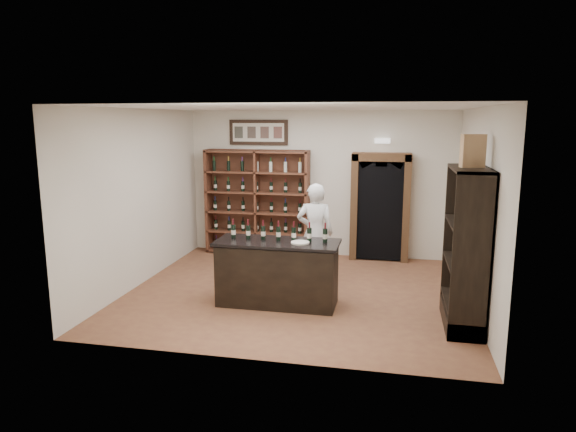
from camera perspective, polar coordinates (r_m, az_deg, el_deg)
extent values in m
plane|color=brown|center=(8.61, 1.04, -8.44)|extent=(5.50, 5.50, 0.00)
plane|color=white|center=(8.13, 1.12, 11.96)|extent=(5.50, 5.50, 0.00)
cube|color=silver|center=(10.68, 3.57, 3.58)|extent=(5.50, 0.04, 3.00)
cube|color=silver|center=(9.15, -16.12, 1.97)|extent=(0.04, 5.00, 3.00)
cube|color=silver|center=(8.19, 20.34, 0.74)|extent=(0.04, 5.00, 3.00)
cube|color=brown|center=(10.96, -3.22, 1.66)|extent=(2.20, 0.02, 2.20)
cube|color=brown|center=(11.12, -8.80, 1.68)|extent=(0.06, 0.38, 2.20)
cube|color=brown|center=(10.57, 2.15, 1.33)|extent=(0.06, 0.38, 2.20)
cube|color=brown|center=(10.79, -3.46, 1.51)|extent=(0.04, 0.38, 2.20)
cube|color=brown|center=(11.01, -3.40, -3.94)|extent=(2.18, 0.38, 0.04)
cube|color=brown|center=(10.91, -3.43, -1.78)|extent=(2.18, 0.38, 0.04)
cube|color=brown|center=(10.83, -3.45, 0.41)|extent=(2.18, 0.38, 0.03)
cube|color=brown|center=(10.76, -3.48, 2.63)|extent=(2.18, 0.38, 0.04)
cube|color=brown|center=(10.71, -3.50, 4.88)|extent=(2.18, 0.38, 0.04)
cube|color=brown|center=(10.67, -3.53, 7.14)|extent=(2.18, 0.38, 0.04)
cube|color=black|center=(10.83, -3.30, 9.26)|extent=(1.25, 0.04, 0.52)
cube|color=black|center=(10.48, 10.19, 0.83)|extent=(0.97, 0.29, 2.05)
cube|color=brown|center=(10.48, 7.38, 1.03)|extent=(0.14, 0.35, 2.15)
cube|color=brown|center=(10.45, 13.02, 0.82)|extent=(0.14, 0.35, 2.15)
cube|color=brown|center=(10.33, 10.38, 6.48)|extent=(1.15, 0.35, 0.16)
cube|color=white|center=(10.42, 10.45, 8.22)|extent=(0.30, 0.10, 0.10)
cube|color=black|center=(7.94, -1.18, -6.53)|extent=(1.80, 0.70, 0.94)
cube|color=black|center=(7.80, -1.20, -2.95)|extent=(1.88, 0.78, 0.04)
cylinder|color=black|center=(8.03, -6.09, -1.70)|extent=(0.07, 0.07, 0.21)
cylinder|color=beige|center=(8.04, -6.09, -1.80)|extent=(0.07, 0.07, 0.07)
cylinder|color=maroon|center=(8.00, -6.11, -0.65)|extent=(0.03, 0.03, 0.09)
cylinder|color=black|center=(7.97, -4.45, -1.78)|extent=(0.07, 0.07, 0.21)
cylinder|color=beige|center=(7.97, -4.45, -1.88)|extent=(0.07, 0.07, 0.07)
cylinder|color=maroon|center=(7.93, -4.46, -0.72)|extent=(0.03, 0.03, 0.09)
cylinder|color=black|center=(7.90, -2.77, -1.86)|extent=(0.07, 0.07, 0.21)
cylinder|color=beige|center=(7.91, -2.77, -1.96)|extent=(0.07, 0.07, 0.07)
cylinder|color=maroon|center=(7.87, -2.78, -0.79)|extent=(0.03, 0.03, 0.09)
cylinder|color=black|center=(7.85, -1.08, -1.94)|extent=(0.07, 0.07, 0.21)
cylinder|color=beige|center=(7.85, -1.08, -2.04)|extent=(0.07, 0.07, 0.07)
cylinder|color=maroon|center=(7.82, -1.08, -0.86)|extent=(0.03, 0.03, 0.09)
cylinder|color=black|center=(7.80, 0.64, -2.02)|extent=(0.07, 0.07, 0.21)
cylinder|color=beige|center=(7.80, 0.64, -2.12)|extent=(0.07, 0.07, 0.07)
cylinder|color=maroon|center=(7.77, 0.65, -0.94)|extent=(0.03, 0.03, 0.09)
cylinder|color=black|center=(7.76, 2.38, -2.09)|extent=(0.07, 0.07, 0.21)
cylinder|color=beige|center=(7.76, 2.38, -2.20)|extent=(0.07, 0.07, 0.07)
cylinder|color=maroon|center=(7.73, 2.39, -1.01)|extent=(0.03, 0.03, 0.09)
cylinder|color=black|center=(7.72, 4.14, -2.17)|extent=(0.07, 0.07, 0.21)
cylinder|color=beige|center=(7.73, 4.14, -2.28)|extent=(0.07, 0.07, 0.07)
cylinder|color=maroon|center=(7.69, 4.16, -1.08)|extent=(0.03, 0.03, 0.09)
cube|color=black|center=(7.40, 20.91, -3.49)|extent=(0.02, 1.20, 2.20)
cube|color=black|center=(6.81, 19.74, -4.61)|extent=(0.48, 0.04, 2.20)
cube|color=black|center=(7.92, 18.62, -2.42)|extent=(0.48, 0.04, 2.20)
cube|color=black|center=(7.19, 19.67, 4.95)|extent=(0.48, 1.20, 0.04)
cube|color=black|center=(7.65, 18.68, -10.57)|extent=(0.48, 1.20, 0.24)
cube|color=black|center=(7.57, 18.79, -8.95)|extent=(0.48, 1.16, 0.03)
cube|color=black|center=(7.41, 19.05, -4.93)|extent=(0.48, 1.16, 0.03)
cube|color=black|center=(7.29, 19.31, -0.76)|extent=(0.48, 1.16, 0.03)
imported|color=white|center=(8.93, 3.02, -1.91)|extent=(0.67, 0.48, 1.75)
cylinder|color=beige|center=(7.66, 1.36, -2.97)|extent=(0.28, 0.28, 0.02)
cube|color=tan|center=(7.17, 19.86, 6.82)|extent=(0.33, 0.20, 0.43)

